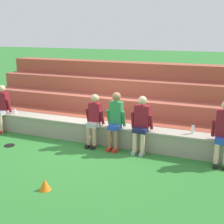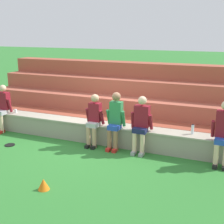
{
  "view_description": "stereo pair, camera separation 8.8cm",
  "coord_description": "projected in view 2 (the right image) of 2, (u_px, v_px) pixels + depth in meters",
  "views": [
    {
      "loc": [
        3.39,
        -7.03,
        2.97
      ],
      "look_at": [
        0.41,
        0.24,
        0.89
      ],
      "focal_mm": 49.62,
      "sensor_mm": 36.0,
      "label": 1
    },
    {
      "loc": [
        3.47,
        -6.99,
        2.97
      ],
      "look_at": [
        0.41,
        0.24,
        0.89
      ],
      "focal_mm": 49.62,
      "sensor_mm": 36.0,
      "label": 2
    }
  ],
  "objects": [
    {
      "name": "sports_cone",
      "position": [
        44.0,
        184.0,
        5.93
      ],
      "size": [
        0.23,
        0.23,
        0.22
      ],
      "primitive_type": "cone",
      "color": "orange",
      "rests_on": "ground"
    },
    {
      "name": "person_center",
      "position": [
        115.0,
        119.0,
        7.83
      ],
      "size": [
        0.49,
        0.51,
        1.47
      ],
      "color": "#996B4C",
      "rests_on": "ground"
    },
    {
      "name": "person_left_of_center",
      "position": [
        94.0,
        119.0,
        8.05
      ],
      "size": [
        0.49,
        0.5,
        1.37
      ],
      "color": "tan",
      "rests_on": "ground"
    },
    {
      "name": "ground_plane",
      "position": [
        94.0,
        145.0,
        8.29
      ],
      "size": [
        80.0,
        80.0,
        0.0
      ],
      "primitive_type": "plane",
      "color": "#2D752D"
    },
    {
      "name": "frisbee",
      "position": [
        10.0,
        145.0,
        8.23
      ],
      "size": [
        0.27,
        0.27,
        0.02
      ],
      "primitive_type": "cylinder",
      "color": "black",
      "rests_on": "ground"
    },
    {
      "name": "person_right_of_center",
      "position": [
        141.0,
        122.0,
        7.6
      ],
      "size": [
        0.55,
        0.51,
        1.42
      ],
      "color": "beige",
      "rests_on": "ground"
    },
    {
      "name": "person_far_left",
      "position": [
        2.0,
        107.0,
        9.27
      ],
      "size": [
        0.53,
        0.54,
        1.4
      ],
      "color": "beige",
      "rests_on": "ground"
    },
    {
      "name": "brick_bleachers",
      "position": [
        124.0,
        101.0,
        10.12
      ],
      "size": [
        8.99,
        2.49,
        1.93
      ],
      "color": "#9B442F",
      "rests_on": "ground"
    },
    {
      "name": "plastic_cup_left_end",
      "position": [
        16.0,
        111.0,
        9.36
      ],
      "size": [
        0.08,
        0.08,
        0.11
      ],
      "primitive_type": "cylinder",
      "color": "white",
      "rests_on": "stone_seating_wall"
    },
    {
      "name": "water_bottle_center_gap",
      "position": [
        193.0,
        129.0,
        7.44
      ],
      "size": [
        0.07,
        0.07,
        0.24
      ],
      "color": "silver",
      "rests_on": "stone_seating_wall"
    },
    {
      "name": "person_far_right",
      "position": [
        223.0,
        132.0,
        6.86
      ],
      "size": [
        0.54,
        0.52,
        1.47
      ],
      "color": "beige",
      "rests_on": "ground"
    },
    {
      "name": "stone_seating_wall",
      "position": [
        98.0,
        132.0,
        8.43
      ],
      "size": [
        7.37,
        0.51,
        0.54
      ],
      "color": "gray",
      "rests_on": "ground"
    }
  ]
}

